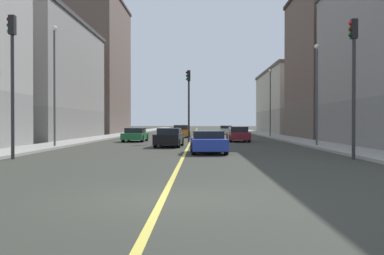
# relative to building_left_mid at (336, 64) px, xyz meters

# --- Properties ---
(ground_plane) EXTENTS (400.00, 400.00, 0.00)m
(ground_plane) POSITION_rel_building_left_mid_xyz_m (-15.36, -38.82, -7.93)
(ground_plane) COLOR #35362D
(ground_plane) RESTS_ON ground
(sidewalk_left) EXTENTS (2.87, 168.00, 0.15)m
(sidewalk_left) POSITION_rel_building_left_mid_xyz_m (-5.61, 10.18, -7.85)
(sidewalk_left) COLOR #9E9B93
(sidewalk_left) RESTS_ON ground
(sidewalk_right) EXTENTS (2.87, 168.00, 0.15)m
(sidewalk_right) POSITION_rel_building_left_mid_xyz_m (-25.11, 10.18, -7.85)
(sidewalk_right) COLOR #9E9B93
(sidewalk_right) RESTS_ON ground
(lane_center_stripe) EXTENTS (0.16, 154.00, 0.01)m
(lane_center_stripe) POSITION_rel_building_left_mid_xyz_m (-15.36, 10.18, -7.92)
(lane_center_stripe) COLOR #E5D14C
(lane_center_stripe) RESTS_ON ground
(building_left_mid) EXTENTS (8.66, 14.72, 15.84)m
(building_left_mid) POSITION_rel_building_left_mid_xyz_m (0.00, 0.00, 0.00)
(building_left_mid) COLOR brown
(building_left_mid) RESTS_ON ground
(building_left_far) EXTENTS (8.66, 25.48, 9.90)m
(building_left_far) POSITION_rel_building_left_mid_xyz_m (0.00, 22.97, -2.97)
(building_left_far) COLOR #9D9688
(building_left_far) RESTS_ON ground
(building_right_midblock) EXTENTS (8.66, 21.44, 12.12)m
(building_right_midblock) POSITION_rel_building_left_mid_xyz_m (-30.72, -2.55, -1.86)
(building_right_midblock) COLOR slate
(building_right_midblock) RESTS_ON ground
(building_right_distant) EXTENTS (8.66, 18.83, 20.41)m
(building_right_distant) POSITION_rel_building_left_mid_xyz_m (-30.72, 20.72, 2.28)
(building_right_distant) COLOR brown
(building_right_distant) RESTS_ON ground
(traffic_light_left_near) EXTENTS (0.40, 0.32, 6.46)m
(traffic_light_left_near) POSITION_rel_building_left_mid_xyz_m (-7.46, -27.85, -3.78)
(traffic_light_left_near) COLOR #2D2D2D
(traffic_light_left_near) RESTS_ON ground
(traffic_light_right_near) EXTENTS (0.40, 0.32, 6.71)m
(traffic_light_right_near) POSITION_rel_building_left_mid_xyz_m (-23.29, -27.85, -3.64)
(traffic_light_right_near) COLOR #2D2D2D
(traffic_light_right_near) RESTS_ON ground
(traffic_light_median_far) EXTENTS (0.40, 0.32, 6.19)m
(traffic_light_median_far) POSITION_rel_building_left_mid_xyz_m (-15.51, -9.69, -3.94)
(traffic_light_median_far) COLOR #2D2D2D
(traffic_light_median_far) RESTS_ON ground
(street_lamp_left_near) EXTENTS (0.36, 0.36, 6.99)m
(street_lamp_left_near) POSITION_rel_building_left_mid_xyz_m (-6.45, -17.27, -3.53)
(street_lamp_left_near) COLOR #4C4C51
(street_lamp_left_near) RESTS_ON ground
(street_lamp_right_near) EXTENTS (0.36, 0.36, 8.04)m
(street_lamp_right_near) POSITION_rel_building_left_mid_xyz_m (-24.27, -18.60, -2.98)
(street_lamp_right_near) COLOR #4C4C51
(street_lamp_right_near) RESTS_ON ground
(street_lamp_left_far) EXTENTS (0.36, 0.36, 7.72)m
(street_lamp_left_far) POSITION_rel_building_left_mid_xyz_m (-6.45, 3.71, -3.15)
(street_lamp_left_far) COLOR #4C4C51
(street_lamp_left_far) RESTS_ON ground
(car_green) EXTENTS (1.96, 4.40, 1.23)m
(car_green) POSITION_rel_building_left_mid_xyz_m (-20.32, -8.30, -7.32)
(car_green) COLOR #1E6B38
(car_green) RESTS_ON ground
(car_orange) EXTENTS (1.98, 4.60, 1.40)m
(car_orange) POSITION_rel_building_left_mid_xyz_m (-16.65, 2.91, -7.26)
(car_orange) COLOR orange
(car_orange) RESTS_ON ground
(car_teal) EXTENTS (2.05, 4.46, 1.39)m
(car_teal) POSITION_rel_building_left_mid_xyz_m (-16.97, 9.40, -7.26)
(car_teal) COLOR #196670
(car_teal) RESTS_ON ground
(car_maroon) EXTENTS (1.91, 4.07, 1.34)m
(car_maroon) POSITION_rel_building_left_mid_xyz_m (-11.14, -8.48, -7.27)
(car_maroon) COLOR maroon
(car_maroon) RESTS_ON ground
(car_white) EXTENTS (1.91, 4.27, 1.25)m
(car_white) POSITION_rel_building_left_mid_xyz_m (-10.79, 17.03, -7.31)
(car_white) COLOR white
(car_white) RESTS_ON ground
(car_blue) EXTENTS (2.07, 4.19, 1.24)m
(car_blue) POSITION_rel_building_left_mid_xyz_m (-14.07, -23.65, -7.31)
(car_blue) COLOR #23389E
(car_blue) RESTS_ON ground
(car_black) EXTENTS (1.94, 4.57, 1.32)m
(car_black) POSITION_rel_building_left_mid_xyz_m (-16.69, -16.90, -7.28)
(car_black) COLOR black
(car_black) RESTS_ON ground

